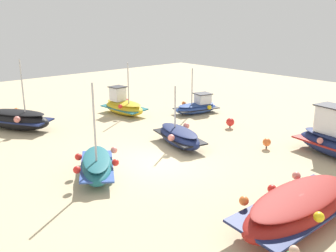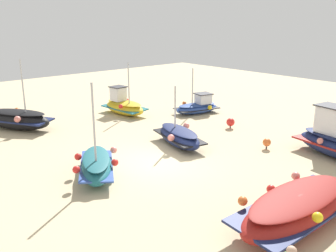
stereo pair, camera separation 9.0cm
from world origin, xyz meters
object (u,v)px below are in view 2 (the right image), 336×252
at_px(fishing_boat_0, 298,208).
at_px(fishing_boat_5, 18,119).
at_px(mooring_buoy_1, 267,142).
at_px(mooring_buoy_0, 230,122).
at_px(fishing_boat_2, 124,106).
at_px(fishing_boat_3, 198,107).
at_px(fishing_boat_1, 179,136).
at_px(fishing_boat_4, 97,165).

bearing_deg(fishing_boat_0, fishing_boat_5, 100.97).
height_order(fishing_boat_5, mooring_buoy_1, fishing_boat_5).
relative_size(mooring_buoy_0, mooring_buoy_1, 1.11).
height_order(fishing_boat_0, fishing_boat_2, fishing_boat_2).
distance_m(fishing_boat_2, mooring_buoy_1, 10.41).
distance_m(fishing_boat_0, fishing_boat_5, 16.34).
bearing_deg(fishing_boat_5, fishing_boat_3, -141.78).
bearing_deg(fishing_boat_5, fishing_boat_1, -178.40).
bearing_deg(fishing_boat_3, fishing_boat_4, -143.77).
height_order(fishing_boat_2, fishing_boat_5, fishing_boat_5).
height_order(fishing_boat_3, mooring_buoy_1, fishing_boat_3).
distance_m(fishing_boat_2, fishing_boat_3, 4.96).
xyz_separation_m(fishing_boat_4, fishing_boat_5, (8.74, -0.02, 0.14)).
bearing_deg(fishing_boat_5, fishing_boat_2, -129.44).
bearing_deg(fishing_boat_4, fishing_boat_1, -52.70).
distance_m(fishing_boat_0, mooring_buoy_0, 10.53).
bearing_deg(fishing_boat_0, mooring_buoy_1, 43.34).
relative_size(fishing_boat_0, fishing_boat_2, 1.47).
relative_size(fishing_boat_1, fishing_boat_2, 1.03).
relative_size(fishing_boat_0, fishing_boat_1, 1.43).
relative_size(fishing_boat_0, mooring_buoy_1, 9.71).
bearing_deg(mooring_buoy_0, fishing_boat_4, 94.98).
xyz_separation_m(fishing_boat_3, mooring_buoy_0, (-3.74, 1.09, -0.10)).
height_order(fishing_boat_2, fishing_boat_3, fishing_boat_2).
distance_m(fishing_boat_0, fishing_boat_1, 8.22).
bearing_deg(fishing_boat_1, mooring_buoy_0, 107.51).
bearing_deg(fishing_boat_1, fishing_boat_5, -134.54).
xyz_separation_m(fishing_boat_0, fishing_boat_3, (11.91, -7.71, -0.11)).
bearing_deg(fishing_boat_2, fishing_boat_0, 161.04).
height_order(fishing_boat_2, mooring_buoy_1, fishing_boat_2).
xyz_separation_m(fishing_boat_1, fishing_boat_5, (8.20, 5.05, 0.12)).
relative_size(fishing_boat_2, fishing_boat_4, 0.90).
bearing_deg(fishing_boat_4, fishing_boat_5, 31.06).
distance_m(fishing_boat_3, fishing_boat_4, 11.45).
height_order(fishing_boat_1, fishing_boat_2, fishing_boat_2).
bearing_deg(fishing_boat_2, fishing_boat_3, -133.17).
relative_size(fishing_boat_2, mooring_buoy_1, 6.62).
bearing_deg(fishing_boat_2, mooring_buoy_0, -162.37).
xyz_separation_m(fishing_boat_3, fishing_boat_5, (4.19, 10.48, 0.15)).
bearing_deg(mooring_buoy_1, mooring_buoy_0, -22.58).
xyz_separation_m(fishing_boat_0, mooring_buoy_1, (4.68, -5.17, -0.22)).
height_order(mooring_buoy_0, mooring_buoy_1, mooring_buoy_0).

